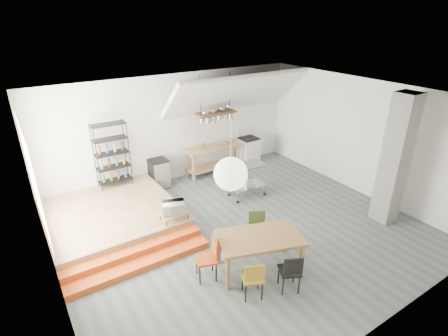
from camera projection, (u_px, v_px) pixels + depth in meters
floor at (242, 230)px, 8.35m from camera, size 8.00×8.00×0.00m
wall_back at (175, 129)px, 10.37m from camera, size 8.00×0.04×3.20m
wall_left at (46, 225)px, 5.71m from camera, size 0.04×7.00×3.20m
wall_right at (360, 137)px, 9.68m from camera, size 0.04×7.00×3.20m
ceiling at (245, 98)px, 7.04m from camera, size 8.00×7.00×0.02m
slope_ceiling at (236, 93)px, 10.42m from camera, size 4.40×1.44×1.32m
window_pane at (33, 180)px, 6.79m from camera, size 0.02×2.50×2.20m
platform at (112, 216)px, 8.56m from camera, size 3.00×3.00×0.40m
step_lower at (141, 265)px, 7.13m from camera, size 3.00×0.35×0.13m
step_upper at (135, 253)px, 7.37m from camera, size 3.00×0.35×0.27m
concrete_column at (395, 160)px, 8.19m from camera, size 0.50×0.50×3.20m
kitchen_counter at (213, 155)px, 11.05m from camera, size 1.80×0.60×0.91m
stove at (248, 151)px, 11.81m from camera, size 0.60×0.60×1.18m
pot_rack at (217, 115)px, 10.34m from camera, size 1.20×0.50×1.43m
wire_shelving at (112, 154)px, 9.27m from camera, size 0.88×0.38×1.80m
microwave_shelf at (174, 214)px, 8.01m from camera, size 0.60×0.40×0.16m
paper_lantern at (231, 174)px, 6.08m from camera, size 0.60×0.60×0.60m
dining_table at (260, 240)px, 6.83m from camera, size 1.85×1.40×0.78m
chair_mustard at (253, 277)px, 6.19m from camera, size 0.50×0.50×0.82m
chair_black at (291, 270)px, 6.35m from camera, size 0.50×0.50×0.83m
chair_olive at (257, 227)px, 7.61m from camera, size 0.52×0.52×0.84m
chair_red at (210, 255)px, 6.68m from camera, size 0.50×0.50×0.87m
rolling_cart at (247, 176)px, 9.66m from camera, size 1.01×0.61×0.96m
mini_fridge at (159, 173)px, 10.27m from camera, size 0.51×0.51×0.86m
microwave at (174, 208)px, 7.94m from camera, size 0.59×0.49×0.28m
bowl at (222, 144)px, 11.05m from camera, size 0.28×0.28×0.06m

